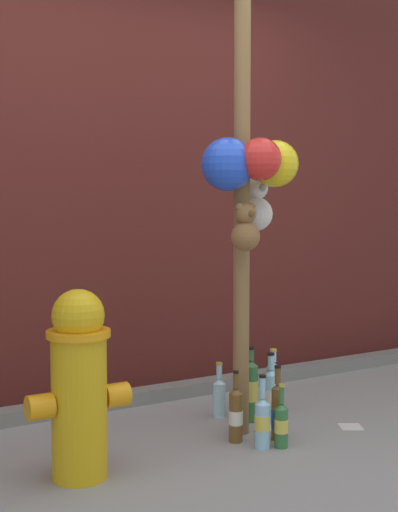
# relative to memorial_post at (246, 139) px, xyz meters

# --- Properties ---
(ground_plane) EXTENTS (14.00, 14.00, 0.00)m
(ground_plane) POSITION_rel_memorial_post_xyz_m (-0.22, -0.52, -1.46)
(ground_plane) COLOR gray
(building_wall) EXTENTS (10.00, 0.20, 3.75)m
(building_wall) POSITION_rel_memorial_post_xyz_m (-0.22, 1.11, 0.41)
(building_wall) COLOR #561E19
(building_wall) RESTS_ON ground_plane
(curb_strip) EXTENTS (8.00, 0.12, 0.08)m
(curb_strip) POSITION_rel_memorial_post_xyz_m (-0.22, 0.75, -1.42)
(curb_strip) COLOR slate
(curb_strip) RESTS_ON ground_plane
(memorial_post) EXTENTS (0.54, 0.55, 2.61)m
(memorial_post) POSITION_rel_memorial_post_xyz_m (0.00, 0.00, 0.00)
(memorial_post) COLOR olive
(memorial_post) RESTS_ON ground_plane
(fire_hydrant) EXTENTS (0.44, 0.27, 0.80)m
(fire_hydrant) POSITION_rel_memorial_post_xyz_m (-0.91, -0.11, -1.06)
(fire_hydrant) COLOR gold
(fire_hydrant) RESTS_ON ground_plane
(bottle_0) EXTENTS (0.07, 0.07, 0.36)m
(bottle_0) POSITION_rel_memorial_post_xyz_m (0.33, 0.21, -1.32)
(bottle_0) COLOR #B2DBEA
(bottle_0) RESTS_ON ground_plane
(bottle_1) EXTENTS (0.07, 0.07, 0.35)m
(bottle_1) POSITION_rel_memorial_post_xyz_m (-0.11, -0.08, -1.33)
(bottle_1) COLOR brown
(bottle_1) RESTS_ON ground_plane
(bottle_2) EXTENTS (0.06, 0.06, 0.37)m
(bottle_2) POSITION_rel_memorial_post_xyz_m (0.08, -0.16, -1.32)
(bottle_2) COLOR brown
(bottle_2) RESTS_ON ground_plane
(bottle_3) EXTENTS (0.07, 0.07, 0.35)m
(bottle_3) POSITION_rel_memorial_post_xyz_m (-0.05, -0.21, -1.33)
(bottle_3) COLOR #93CCE0
(bottle_3) RESTS_ON ground_plane
(bottle_4) EXTENTS (0.08, 0.08, 0.40)m
(bottle_4) POSITION_rel_memorial_post_xyz_m (0.14, 0.15, -1.29)
(bottle_4) COLOR #337038
(bottle_4) RESTS_ON ground_plane
(bottle_5) EXTENTS (0.08, 0.08, 0.37)m
(bottle_5) POSITION_rel_memorial_post_xyz_m (0.23, 0.10, -1.32)
(bottle_5) COLOR #93CCE0
(bottle_5) RESTS_ON ground_plane
(bottle_6) EXTENTS (0.07, 0.07, 0.30)m
(bottle_6) POSITION_rel_memorial_post_xyz_m (0.04, 0.30, -1.35)
(bottle_6) COLOR #B2DBEA
(bottle_6) RESTS_ON ground_plane
(bottle_7) EXTENTS (0.07, 0.07, 0.30)m
(bottle_7) POSITION_rel_memorial_post_xyz_m (0.04, -0.25, -1.35)
(bottle_7) COLOR #337038
(bottle_7) RESTS_ON ground_plane
(litter_0) EXTENTS (0.10, 0.11, 0.01)m
(litter_0) POSITION_rel_memorial_post_xyz_m (0.17, -0.02, -1.46)
(litter_0) COLOR silver
(litter_0) RESTS_ON ground_plane
(litter_1) EXTENTS (0.11, 0.09, 0.01)m
(litter_1) POSITION_rel_memorial_post_xyz_m (1.56, 0.80, -1.46)
(litter_1) COLOR tan
(litter_1) RESTS_ON ground_plane
(litter_2) EXTENTS (0.15, 0.15, 0.01)m
(litter_2) POSITION_rel_memorial_post_xyz_m (0.53, -0.20, -1.46)
(litter_2) COLOR silver
(litter_2) RESTS_ON ground_plane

